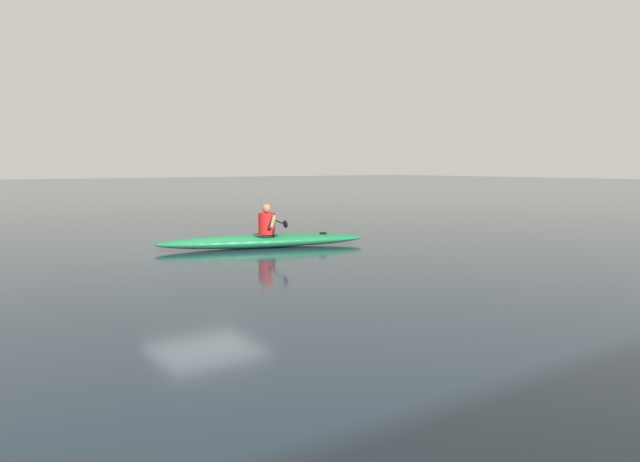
% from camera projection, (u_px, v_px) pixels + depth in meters
% --- Properties ---
extents(ground_plane, '(160.00, 160.00, 0.00)m').
position_uv_depth(ground_plane, '(204.00, 248.00, 14.38)').
color(ground_plane, '#1E2D3D').
extents(kayak, '(4.93, 2.19, 0.31)m').
position_uv_depth(kayak, '(263.00, 241.00, 14.42)').
color(kayak, '#19723F').
rests_on(kayak, ground).
extents(kayaker, '(0.78, 2.26, 0.72)m').
position_uv_depth(kayaker, '(267.00, 222.00, 14.40)').
color(kayaker, red).
rests_on(kayaker, kayak).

